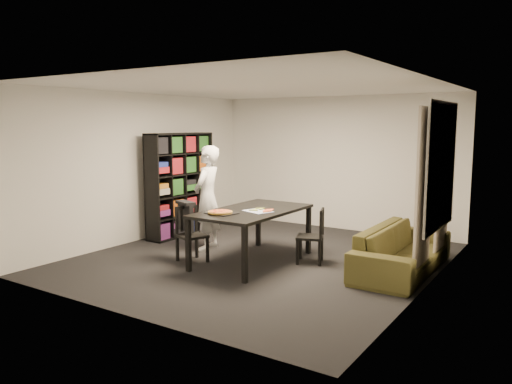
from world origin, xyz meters
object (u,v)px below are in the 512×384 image
Objects in this scene: chair_right at (315,232)px; pepperoni_pizza at (220,212)px; bookshelf at (180,184)px; chair_left at (190,230)px; baking_tray at (221,213)px; sofa at (402,250)px; dining_table at (252,214)px; person at (207,198)px.

pepperoni_pizza is (-1.00, -1.01, 0.36)m from chair_right.
pepperoni_pizza is at bearing -34.92° from bookshelf.
chair_left is 2.08× the size of baking_tray.
bookshelf is at bearing -117.30° from chair_right.
sofa is at bearing 81.83° from chair_right.
bookshelf is at bearing 159.05° from dining_table.
dining_table is 0.59m from pepperoni_pizza.
chair_right reaches higher than sofa.
pepperoni_pizza is at bearing -65.04° from chair_right.
baking_tray is 0.19× the size of sofa.
baking_tray is at bearing 89.50° from pepperoni_pizza.
pepperoni_pizza reaches higher than baking_tray.
chair_left is at bearing -44.32° from bookshelf.
chair_right is (2.96, -0.36, -0.48)m from bookshelf.
chair_right is at bearing 44.42° from baking_tray.
bookshelf reaches higher than person.
chair_left is 0.74m from pepperoni_pizza.
bookshelf is 0.99× the size of dining_table.
pepperoni_pizza is at bearing 34.93° from person.
person is 1.17m from pepperoni_pizza.
baking_tray is (-0.18, -0.52, 0.08)m from dining_table.
chair_left reaches higher than sofa.
sofa is at bearing 19.56° from dining_table.
chair_right reaches higher than dining_table.
pepperoni_pizza reaches higher than dining_table.
baking_tray is 1.14× the size of pepperoni_pizza.
pepperoni_pizza is 2.61m from sofa.
dining_table is at bearing 70.56° from baking_tray.
chair_left is at bearing 172.26° from pepperoni_pizza.
person is 1.15m from baking_tray.
sofa is (2.22, 1.27, -0.51)m from pepperoni_pizza.
bookshelf is 2.38m from baking_tray.
bookshelf is 5.43× the size of pepperoni_pizza.
bookshelf reaches higher than sofa.
dining_table is (2.15, -0.82, -0.22)m from bookshelf.
person is 3.17m from sofa.
dining_table is 1.08m from person.
baking_tray is (-1.00, -0.98, 0.34)m from chair_right.
dining_table is 0.99m from chair_left.
baking_tray is at bearing 36.07° from person.
bookshelf is 1.90m from chair_left.
baking_tray is 0.04m from pepperoni_pizza.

